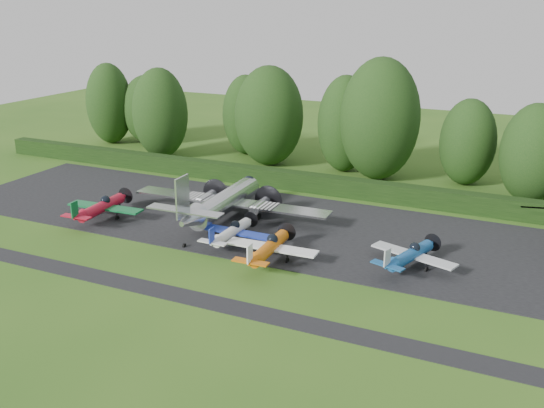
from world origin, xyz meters
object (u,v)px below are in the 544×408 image
at_px(transport_plane, 224,202).
at_px(light_plane_white, 232,232).
at_px(light_plane_red, 102,207).
at_px(light_plane_blue, 410,255).
at_px(light_plane_orange, 269,247).

bearing_deg(transport_plane, light_plane_white, -52.77).
relative_size(light_plane_red, light_plane_white, 1.14).
bearing_deg(transport_plane, light_plane_red, -154.67).
bearing_deg(light_plane_red, light_plane_white, 2.42).
bearing_deg(light_plane_blue, transport_plane, 151.41).
height_order(light_plane_orange, light_plane_blue, light_plane_orange).
xyz_separation_m(transport_plane, light_plane_blue, (18.58, -3.55, -0.68)).
relative_size(transport_plane, light_plane_blue, 2.72).
distance_m(transport_plane, light_plane_white, 6.07).
distance_m(light_plane_orange, light_plane_blue, 11.10).
xyz_separation_m(light_plane_white, light_plane_blue, (15.07, 1.35, 0.04)).
height_order(light_plane_red, light_plane_blue, light_plane_red).
relative_size(transport_plane, light_plane_red, 2.47).
distance_m(transport_plane, light_plane_red, 11.72).
xyz_separation_m(light_plane_orange, light_plane_blue, (10.55, 3.46, -0.09)).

